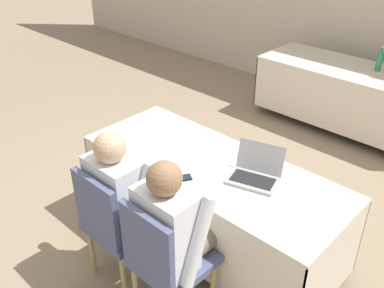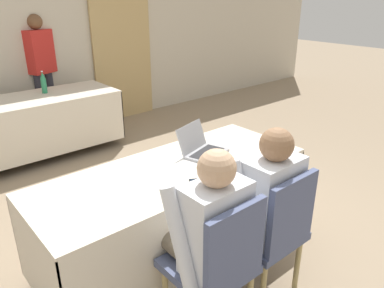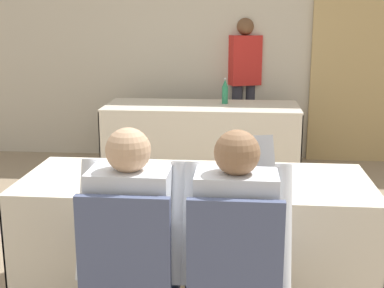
{
  "view_description": "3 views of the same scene",
  "coord_description": "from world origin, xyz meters",
  "px_view_note": "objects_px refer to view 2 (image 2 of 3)",
  "views": [
    {
      "loc": [
        1.62,
        -1.93,
        2.36
      ],
      "look_at": [
        0.0,
        -0.2,
        0.97
      ],
      "focal_mm": 40.0,
      "sensor_mm": 36.0,
      "label": 1
    },
    {
      "loc": [
        -1.4,
        -1.85,
        1.87
      ],
      "look_at": [
        0.0,
        -0.2,
        0.97
      ],
      "focal_mm": 35.0,
      "sensor_mm": 36.0,
      "label": 2
    },
    {
      "loc": [
        0.25,
        -2.88,
        1.63
      ],
      "look_at": [
        0.0,
        -0.2,
        0.97
      ],
      "focal_mm": 50.0,
      "sensor_mm": 36.0,
      "label": 3
    }
  ],
  "objects_px": {
    "water_bottle": "(44,83)",
    "person_checkered_shirt": "(205,230)",
    "cell_phone": "(196,184)",
    "person_red_shirt": "(42,68)",
    "chair_near_left": "(217,263)",
    "chair_near_right": "(272,229)",
    "laptop": "(202,149)",
    "person_white_shirt": "(261,201)"
  },
  "relations": [
    {
      "from": "person_checkered_shirt",
      "to": "person_white_shirt",
      "type": "height_order",
      "value": "same"
    },
    {
      "from": "cell_phone",
      "to": "person_checkered_shirt",
      "type": "distance_m",
      "value": 0.39
    },
    {
      "from": "cell_phone",
      "to": "water_bottle",
      "type": "distance_m",
      "value": 2.89
    },
    {
      "from": "cell_phone",
      "to": "chair_near_left",
      "type": "bearing_deg",
      "value": -87.24
    },
    {
      "from": "chair_near_right",
      "to": "person_red_shirt",
      "type": "xyz_separation_m",
      "value": [
        0.04,
        3.89,
        0.42
      ]
    },
    {
      "from": "laptop",
      "to": "chair_near_left",
      "type": "relative_size",
      "value": 0.43
    },
    {
      "from": "water_bottle",
      "to": "person_checkered_shirt",
      "type": "relative_size",
      "value": 0.23
    },
    {
      "from": "water_bottle",
      "to": "chair_near_left",
      "type": "height_order",
      "value": "water_bottle"
    },
    {
      "from": "chair_near_left",
      "to": "person_red_shirt",
      "type": "distance_m",
      "value": 3.94
    },
    {
      "from": "water_bottle",
      "to": "person_white_shirt",
      "type": "height_order",
      "value": "person_white_shirt"
    },
    {
      "from": "laptop",
      "to": "person_checkered_shirt",
      "type": "relative_size",
      "value": 0.34
    },
    {
      "from": "chair_near_right",
      "to": "cell_phone",
      "type": "bearing_deg",
      "value": -58.09
    },
    {
      "from": "cell_phone",
      "to": "water_bottle",
      "type": "bearing_deg",
      "value": 117.04
    },
    {
      "from": "water_bottle",
      "to": "chair_near_right",
      "type": "relative_size",
      "value": 0.3
    },
    {
      "from": "water_bottle",
      "to": "cell_phone",
      "type": "bearing_deg",
      "value": -92.18
    },
    {
      "from": "water_bottle",
      "to": "person_red_shirt",
      "type": "height_order",
      "value": "person_red_shirt"
    },
    {
      "from": "person_white_shirt",
      "to": "water_bottle",
      "type": "bearing_deg",
      "value": -87.27
    },
    {
      "from": "cell_phone",
      "to": "chair_near_left",
      "type": "xyz_separation_m",
      "value": [
        -0.21,
        -0.42,
        -0.24
      ]
    },
    {
      "from": "cell_phone",
      "to": "chair_near_right",
      "type": "relative_size",
      "value": 0.16
    },
    {
      "from": "water_bottle",
      "to": "chair_near_left",
      "type": "distance_m",
      "value": 3.34
    },
    {
      "from": "person_checkered_shirt",
      "to": "laptop",
      "type": "bearing_deg",
      "value": -130.7
    },
    {
      "from": "chair_near_right",
      "to": "person_checkered_shirt",
      "type": "distance_m",
      "value": 0.51
    },
    {
      "from": "chair_near_left",
      "to": "chair_near_right",
      "type": "relative_size",
      "value": 1.0
    },
    {
      "from": "person_red_shirt",
      "to": "water_bottle",
      "type": "bearing_deg",
      "value": -130.33
    },
    {
      "from": "cell_phone",
      "to": "chair_near_left",
      "type": "height_order",
      "value": "chair_near_left"
    },
    {
      "from": "laptop",
      "to": "water_bottle",
      "type": "bearing_deg",
      "value": 78.63
    },
    {
      "from": "laptop",
      "to": "water_bottle",
      "type": "xyz_separation_m",
      "value": [
        -0.24,
        2.55,
        0.08
      ]
    },
    {
      "from": "cell_phone",
      "to": "person_white_shirt",
      "type": "height_order",
      "value": "person_white_shirt"
    },
    {
      "from": "chair_near_right",
      "to": "person_checkered_shirt",
      "type": "xyz_separation_m",
      "value": [
        -0.47,
        0.1,
        0.16
      ]
    },
    {
      "from": "chair_near_left",
      "to": "person_white_shirt",
      "type": "height_order",
      "value": "person_white_shirt"
    },
    {
      "from": "cell_phone",
      "to": "chair_near_right",
      "type": "height_order",
      "value": "chair_near_right"
    },
    {
      "from": "cell_phone",
      "to": "person_white_shirt",
      "type": "bearing_deg",
      "value": -21.32
    },
    {
      "from": "chair_near_right",
      "to": "person_checkered_shirt",
      "type": "relative_size",
      "value": 0.77
    },
    {
      "from": "cell_phone",
      "to": "chair_near_right",
      "type": "xyz_separation_m",
      "value": [
        0.26,
        -0.42,
        -0.24
      ]
    },
    {
      "from": "chair_near_right",
      "to": "laptop",
      "type": "bearing_deg",
      "value": -96.69
    },
    {
      "from": "person_red_shirt",
      "to": "person_checkered_shirt",
      "type": "bearing_deg",
      "value": -119.21
    },
    {
      "from": "person_checkered_shirt",
      "to": "person_red_shirt",
      "type": "bearing_deg",
      "value": -97.79
    },
    {
      "from": "water_bottle",
      "to": "chair_near_right",
      "type": "bearing_deg",
      "value": -87.36
    },
    {
      "from": "cell_phone",
      "to": "person_red_shirt",
      "type": "xyz_separation_m",
      "value": [
        0.31,
        3.46,
        0.18
      ]
    },
    {
      "from": "laptop",
      "to": "chair_near_right",
      "type": "xyz_separation_m",
      "value": [
        -0.09,
        -0.76,
        -0.28
      ]
    },
    {
      "from": "laptop",
      "to": "cell_phone",
      "type": "relative_size",
      "value": 2.62
    },
    {
      "from": "person_white_shirt",
      "to": "person_red_shirt",
      "type": "distance_m",
      "value": 3.79
    }
  ]
}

